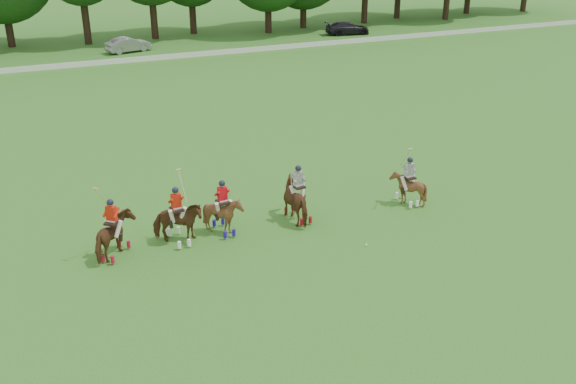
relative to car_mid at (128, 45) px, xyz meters
name	(u,v)px	position (x,y,z in m)	size (l,w,h in m)	color
ground	(279,282)	(-2.85, -42.50, -0.68)	(180.00, 180.00, 0.00)	#25661D
boundary_rail	(105,62)	(-2.85, -4.50, -0.46)	(120.00, 0.10, 0.44)	white
car_mid	(128,45)	(0.00, 0.00, 0.00)	(1.45, 4.15, 1.37)	gray
car_right	(347,28)	(22.93, 0.00, -0.01)	(1.89, 4.65, 1.35)	black
polo_red_a	(114,236)	(-7.79, -38.32, 0.18)	(1.95, 2.11, 2.91)	#4A2D13
polo_red_b	(178,223)	(-5.32, -38.19, 0.17)	(1.77, 1.56, 2.91)	#4A2D13
polo_red_c	(223,214)	(-3.42, -38.11, 0.14)	(1.39, 1.53, 2.30)	#4A2D13
polo_stripe_a	(298,200)	(-0.16, -38.22, 0.23)	(1.34, 2.20, 2.47)	#4A2D13
polo_stripe_b	(408,188)	(4.98, -38.71, 0.10)	(1.23, 1.37, 2.75)	#4A2D13
polo_ball	(366,245)	(1.33, -41.42, -0.64)	(0.09, 0.09, 0.09)	white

